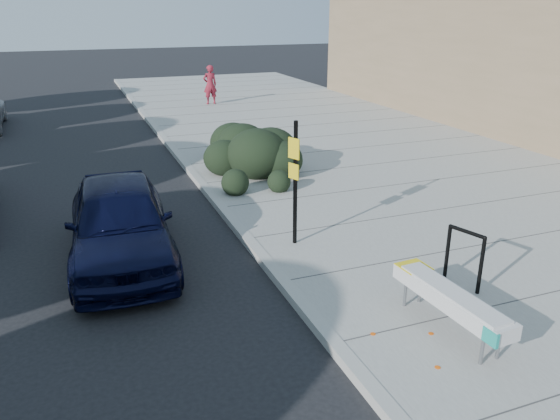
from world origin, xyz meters
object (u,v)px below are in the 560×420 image
Objects in this scene: sedan_navy at (120,221)px; bench at (450,299)px; bike_rack at (465,253)px; sign_post at (295,176)px; pedestrian at (210,85)px.

bench is at bearing -44.22° from sedan_navy.
bike_rack reaches higher than bench.
sign_post reaches higher than bench.
sign_post is at bearing -10.52° from sedan_navy.
sign_post is 3.47m from sedan_navy.
bike_rack is 19.65m from pedestrian.
sedan_navy reaches higher than bike_rack.
sedan_navy is at bearing 128.23° from bike_rack.
sedan_navy is at bearing 144.31° from sign_post.
sign_post is (-1.97, 2.71, 0.80)m from bike_rack.
bench is at bearing 82.27° from pedestrian.
bench is 2.15× the size of bike_rack.
bench is 1.50m from bike_rack.
pedestrian is at bearing 81.75° from bench.
pedestrian is at bearing 70.08° from bike_rack.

